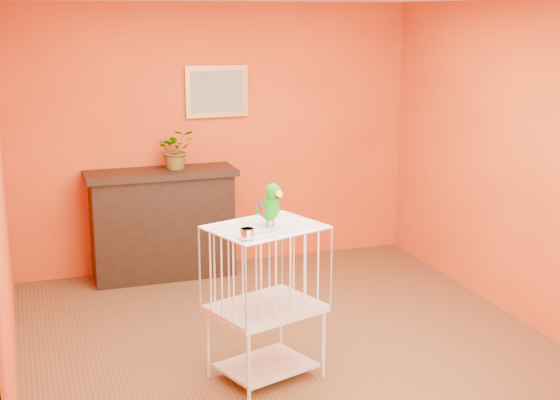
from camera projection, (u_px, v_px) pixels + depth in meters
name	position (u px, v px, depth m)	size (l,w,h in m)	color
ground	(293.00, 350.00, 5.92)	(4.50, 4.50, 0.00)	brown
room_shell	(294.00, 144.00, 5.55)	(4.50, 4.50, 4.50)	#E55015
console_cabinet	(162.00, 224.00, 7.45)	(1.41, 0.51, 1.05)	black
potted_plant	(175.00, 153.00, 7.39)	(0.34, 0.38, 0.30)	#26722D
framed_picture	(217.00, 91.00, 7.55)	(0.62, 0.04, 0.50)	#C39345
birdcage	(266.00, 300.00, 5.35)	(0.85, 0.75, 1.10)	silver
feed_cup	(247.00, 233.00, 4.93)	(0.09, 0.09, 0.06)	silver
parrot	(271.00, 204.00, 5.18)	(0.16, 0.28, 0.31)	#59544C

